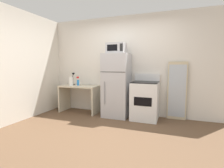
% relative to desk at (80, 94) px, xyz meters
% --- Properties ---
extents(ground_plane, '(12.00, 12.00, 0.00)m').
position_rel_desk_xyz_m(ground_plane, '(1.25, -1.36, -0.52)').
color(ground_plane, brown).
extents(wall_back_white, '(5.00, 0.10, 2.60)m').
position_rel_desk_xyz_m(wall_back_white, '(1.25, 0.34, 0.78)').
color(wall_back_white, silver).
rests_on(wall_back_white, ground).
extents(wall_left_brick, '(0.10, 4.00, 2.60)m').
position_rel_desk_xyz_m(wall_left_brick, '(-0.95, -1.36, 0.78)').
color(wall_left_brick, silver).
rests_on(wall_left_brick, ground).
extents(desk, '(1.08, 0.54, 0.75)m').
position_rel_desk_xyz_m(desk, '(0.00, 0.00, 0.00)').
color(desk, beige).
rests_on(desk, ground).
extents(desk_lamp, '(0.14, 0.12, 0.35)m').
position_rel_desk_xyz_m(desk_lamp, '(-0.22, 0.03, 0.47)').
color(desk_lamp, black).
rests_on(desk_lamp, desk).
extents(paper_towel_roll, '(0.11, 0.11, 0.24)m').
position_rel_desk_xyz_m(paper_towel_roll, '(-0.20, -0.12, 0.35)').
color(paper_towel_roll, white).
rests_on(paper_towel_roll, desk).
extents(spray_bottle, '(0.06, 0.06, 0.25)m').
position_rel_desk_xyz_m(spray_bottle, '(-0.05, 0.00, 0.33)').
color(spray_bottle, '#2D8CEA').
rests_on(spray_bottle, desk).
extents(refrigerator, '(0.64, 0.61, 1.60)m').
position_rel_desk_xyz_m(refrigerator, '(1.10, -0.02, 0.28)').
color(refrigerator, '#B7B7BC').
rests_on(refrigerator, ground).
extents(microwave, '(0.46, 0.35, 0.26)m').
position_rel_desk_xyz_m(microwave, '(1.10, -0.04, 1.22)').
color(microwave, '#B7B7BC').
rests_on(microwave, refrigerator).
extents(oven_range, '(0.63, 0.61, 1.10)m').
position_rel_desk_xyz_m(oven_range, '(1.83, -0.03, -0.05)').
color(oven_range, white).
rests_on(oven_range, ground).
extents(leaning_mirror, '(0.44, 0.03, 1.40)m').
position_rel_desk_xyz_m(leaning_mirror, '(2.55, 0.23, 0.18)').
color(leaning_mirror, '#C6B793').
rests_on(leaning_mirror, ground).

